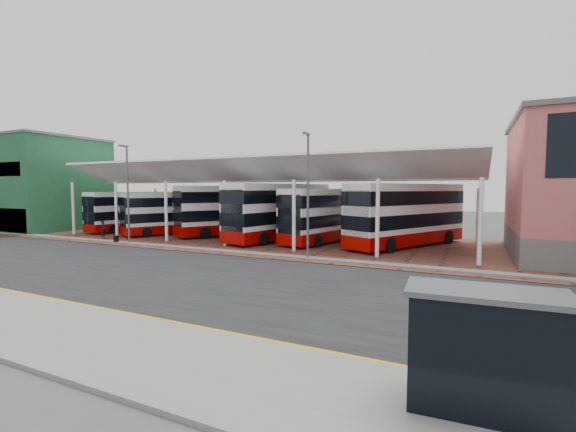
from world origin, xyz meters
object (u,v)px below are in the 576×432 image
object	(u,v)px
bus_2	(236,211)
bus_5	(407,215)
bus_1	(175,213)
bus_shelter	(503,343)
bus_4	(329,215)
pedestrian	(103,230)
bus_3	(280,212)
bus_0	(134,211)

from	to	relation	value
bus_2	bus_5	xyz separation A→B (m)	(16.26, -0.49, 0.05)
bus_1	bus_shelter	distance (m)	34.97
bus_2	bus_5	bearing A→B (deg)	29.20
bus_4	pedestrian	size ratio (longest dim) A/B	6.84
bus_3	bus_shelter	world-z (taller)	bus_3
pedestrian	bus_shelter	size ratio (longest dim) A/B	0.52
bus_5	bus_shelter	xyz separation A→B (m)	(5.15, -23.11, -0.83)
bus_2	bus_shelter	distance (m)	31.87
bus_5	bus_shelter	world-z (taller)	bus_5
bus_4	pedestrian	distance (m)	20.19
bus_1	pedestrian	size ratio (longest dim) A/B	6.12
pedestrian	bus_shelter	bearing A→B (deg)	-141.01
bus_3	bus_5	size ratio (longest dim) A/B	1.04
bus_2	bus_shelter	bearing A→B (deg)	-16.87
bus_1	bus_2	distance (m)	6.29
bus_1	bus_3	xyz separation A→B (m)	(11.47, 0.71, 0.40)
bus_1	bus_2	bearing A→B (deg)	43.15
bus_0	bus_2	distance (m)	12.30
bus_0	pedestrian	world-z (taller)	bus_0
bus_3	pedestrian	world-z (taller)	bus_3
bus_2	bus_5	size ratio (longest dim) A/B	0.96
bus_5	bus_1	bearing A→B (deg)	-149.29
bus_shelter	bus_4	bearing A→B (deg)	113.06
bus_2	bus_5	distance (m)	16.26
bus_4	bus_shelter	world-z (taller)	bus_4
bus_5	bus_shelter	size ratio (longest dim) A/B	3.77
pedestrian	bus_shelter	world-z (taller)	bus_shelter
bus_3	bus_shelter	size ratio (longest dim) A/B	3.93
bus_3	bus_shelter	xyz separation A→B (m)	(15.93, -22.43, -0.85)
pedestrian	bus_0	bearing A→B (deg)	2.90
pedestrian	bus_shelter	xyz separation A→B (m)	(30.37, -15.79, 0.78)
bus_2	bus_4	world-z (taller)	bus_2
bus_0	pedestrian	distance (m)	7.46
bus_2	pedestrian	bearing A→B (deg)	-108.04
bus_4	pedestrian	xyz separation A→B (m)	(-18.78, -7.28, -1.42)
bus_2	bus_3	bearing A→B (deg)	18.84
bus_5	bus_3	bearing A→B (deg)	-149.24
bus_2	bus_3	distance (m)	5.60
bus_2	bus_3	world-z (taller)	bus_3
bus_2	bus_4	xyz separation A→B (m)	(9.81, -0.53, -0.14)
bus_4	bus_2	bearing A→B (deg)	-169.26
bus_0	bus_2	size ratio (longest dim) A/B	0.92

